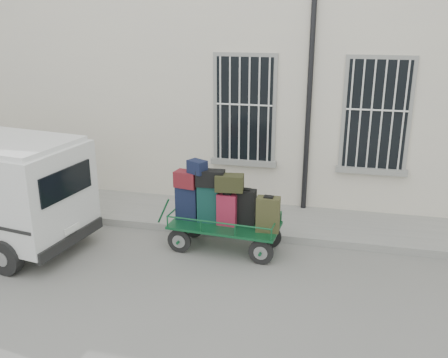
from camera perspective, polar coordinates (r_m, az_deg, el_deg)
ground at (r=8.64m, az=1.02°, el=-10.68°), size 80.00×80.00×0.00m
building at (r=13.03m, az=6.34°, el=13.05°), size 24.00×5.15×6.00m
sidewalk at (r=10.55m, az=3.55°, el=-4.62°), size 24.00×1.70×0.15m
luggage_cart at (r=9.11m, az=-0.23°, el=-3.27°), size 2.38×1.05×1.69m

